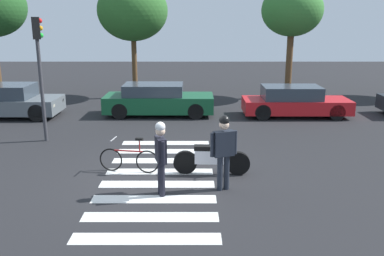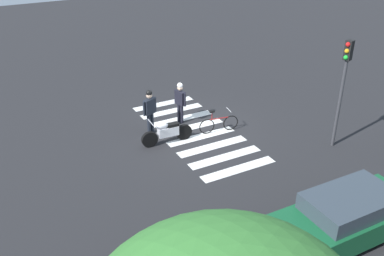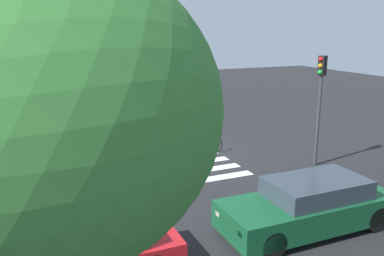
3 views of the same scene
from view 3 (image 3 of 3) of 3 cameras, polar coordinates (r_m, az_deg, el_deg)
ground_plane at (r=16.81m, az=-1.61°, el=-3.58°), size 60.00×60.00×0.00m
police_motorcycle at (r=15.97m, az=-5.93°, el=-2.90°), size 2.06×0.62×1.03m
leaning_bicycle at (r=16.65m, az=1.55°, el=-2.45°), size 1.66×0.46×0.98m
officer_on_foot at (r=16.71m, az=-7.89°, el=0.11°), size 0.66×0.37×1.88m
officer_by_motorcycle at (r=17.45m, az=-3.45°, el=0.60°), size 0.32×0.65×1.79m
crosswalk_stripes at (r=16.81m, az=-1.61°, el=-3.57°), size 2.91×6.75×0.01m
car_green_compact at (r=10.93m, az=16.30°, el=-10.50°), size 4.65×1.77×1.35m
car_red_convertible at (r=8.97m, az=-16.37°, el=-16.51°), size 4.48×1.70×1.30m
traffic_light_pole at (r=15.43m, az=17.68°, el=4.74°), size 0.35×0.30×4.12m
street_tree_far at (r=3.44m, az=-22.06°, el=1.69°), size 3.08×3.08×5.78m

